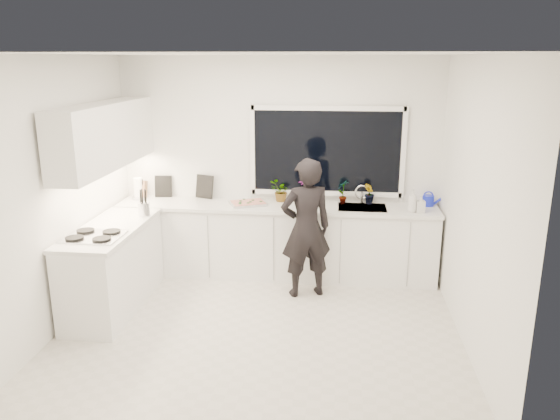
# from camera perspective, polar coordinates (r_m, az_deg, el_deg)

# --- Properties ---
(floor) EXTENTS (4.00, 3.50, 0.02)m
(floor) POSITION_cam_1_polar(r_m,az_deg,el_deg) (5.71, -2.11, -12.32)
(floor) COLOR beige
(floor) RESTS_ON ground
(wall_back) EXTENTS (4.00, 0.02, 2.70)m
(wall_back) POSITION_cam_1_polar(r_m,az_deg,el_deg) (6.92, -0.10, 4.65)
(wall_back) COLOR white
(wall_back) RESTS_ON ground
(wall_left) EXTENTS (0.02, 3.50, 2.70)m
(wall_left) POSITION_cam_1_polar(r_m,az_deg,el_deg) (5.86, -22.10, 1.47)
(wall_left) COLOR white
(wall_left) RESTS_ON ground
(wall_right) EXTENTS (0.02, 3.50, 2.70)m
(wall_right) POSITION_cam_1_polar(r_m,az_deg,el_deg) (5.31, 19.72, 0.33)
(wall_right) COLOR white
(wall_right) RESTS_ON ground
(ceiling) EXTENTS (4.00, 3.50, 0.02)m
(ceiling) POSITION_cam_1_polar(r_m,az_deg,el_deg) (5.05, -2.43, 16.10)
(ceiling) COLOR white
(ceiling) RESTS_ON wall_back
(window) EXTENTS (1.80, 0.02, 1.00)m
(window) POSITION_cam_1_polar(r_m,az_deg,el_deg) (6.81, 4.92, 6.13)
(window) COLOR black
(window) RESTS_ON wall_back
(base_cabinets_back) EXTENTS (3.92, 0.58, 0.88)m
(base_cabinets_back) POSITION_cam_1_polar(r_m,az_deg,el_deg) (6.86, -0.39, -3.33)
(base_cabinets_back) COLOR white
(base_cabinets_back) RESTS_ON floor
(base_cabinets_left) EXTENTS (0.58, 1.60, 0.88)m
(base_cabinets_left) POSITION_cam_1_polar(r_m,az_deg,el_deg) (6.28, -17.02, -5.88)
(base_cabinets_left) COLOR white
(base_cabinets_left) RESTS_ON floor
(countertop_back) EXTENTS (3.94, 0.62, 0.04)m
(countertop_back) POSITION_cam_1_polar(r_m,az_deg,el_deg) (6.71, -0.40, 0.36)
(countertop_back) COLOR silver
(countertop_back) RESTS_ON base_cabinets_back
(countertop_left) EXTENTS (0.62, 1.60, 0.04)m
(countertop_left) POSITION_cam_1_polar(r_m,az_deg,el_deg) (6.13, -17.36, -1.87)
(countertop_left) COLOR silver
(countertop_left) RESTS_ON base_cabinets_left
(upper_cabinets) EXTENTS (0.34, 2.10, 0.70)m
(upper_cabinets) POSITION_cam_1_polar(r_m,az_deg,el_deg) (6.29, -17.81, 7.42)
(upper_cabinets) COLOR white
(upper_cabinets) RESTS_ON wall_left
(sink) EXTENTS (0.58, 0.42, 0.14)m
(sink) POSITION_cam_1_polar(r_m,az_deg,el_deg) (6.69, 8.57, -0.13)
(sink) COLOR silver
(sink) RESTS_ON countertop_back
(faucet) EXTENTS (0.03, 0.03, 0.22)m
(faucet) POSITION_cam_1_polar(r_m,az_deg,el_deg) (6.85, 8.57, 1.61)
(faucet) COLOR silver
(faucet) RESTS_ON countertop_back
(stovetop) EXTENTS (0.56, 0.48, 0.03)m
(stovetop) POSITION_cam_1_polar(r_m,az_deg,el_deg) (5.82, -18.91, -2.55)
(stovetop) COLOR black
(stovetop) RESTS_ON countertop_left
(person) EXTENTS (0.69, 0.57, 1.61)m
(person) POSITION_cam_1_polar(r_m,az_deg,el_deg) (6.18, 2.74, -1.92)
(person) COLOR black
(person) RESTS_ON floor
(pizza_tray) EXTENTS (0.52, 0.46, 0.03)m
(pizza_tray) POSITION_cam_1_polar(r_m,az_deg,el_deg) (6.73, -3.35, 0.69)
(pizza_tray) COLOR #AFB0B4
(pizza_tray) RESTS_ON countertop_back
(pizza) EXTENTS (0.47, 0.41, 0.01)m
(pizza) POSITION_cam_1_polar(r_m,az_deg,el_deg) (6.73, -3.35, 0.83)
(pizza) COLOR #A9161C
(pizza) RESTS_ON pizza_tray
(watering_can) EXTENTS (0.16, 0.16, 0.13)m
(watering_can) POSITION_cam_1_polar(r_m,az_deg,el_deg) (6.90, 15.21, 0.95)
(watering_can) COLOR #1623CF
(watering_can) RESTS_ON countertop_back
(paper_towel_roll) EXTENTS (0.13, 0.13, 0.26)m
(paper_towel_roll) POSITION_cam_1_polar(r_m,az_deg,el_deg) (7.20, -14.60, 2.14)
(paper_towel_roll) COLOR white
(paper_towel_roll) RESTS_ON countertop_back
(knife_block) EXTENTS (0.14, 0.11, 0.22)m
(knife_block) POSITION_cam_1_polar(r_m,az_deg,el_deg) (7.24, -14.30, 2.06)
(knife_block) COLOR olive
(knife_block) RESTS_ON countertop_back
(utensil_crock) EXTENTS (0.13, 0.13, 0.16)m
(utensil_crock) POSITION_cam_1_polar(r_m,az_deg,el_deg) (6.42, -14.03, 0.09)
(utensil_crock) COLOR silver
(utensil_crock) RESTS_ON countertop_left
(picture_frame_large) EXTENTS (0.22, 0.04, 0.28)m
(picture_frame_large) POSITION_cam_1_polar(r_m,az_deg,el_deg) (7.23, -12.09, 2.44)
(picture_frame_large) COLOR black
(picture_frame_large) RESTS_ON countertop_back
(picture_frame_small) EXTENTS (0.24, 0.11, 0.30)m
(picture_frame_small) POSITION_cam_1_polar(r_m,az_deg,el_deg) (7.08, -7.89, 2.44)
(picture_frame_small) COLOR black
(picture_frame_small) RESTS_ON countertop_back
(herb_plants) EXTENTS (1.33, 0.32, 0.33)m
(herb_plants) POSITION_cam_1_polar(r_m,az_deg,el_deg) (6.80, 3.12, 1.99)
(herb_plants) COLOR #26662D
(herb_plants) RESTS_ON countertop_back
(soap_bottles) EXTENTS (0.22, 0.15, 0.28)m
(soap_bottles) POSITION_cam_1_polar(r_m,az_deg,el_deg) (6.56, 13.99, 0.84)
(soap_bottles) COLOR #D8BF66
(soap_bottles) RESTS_ON countertop_back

